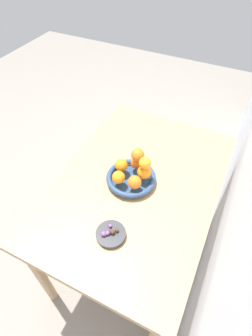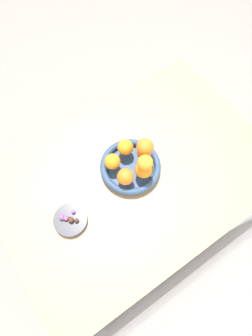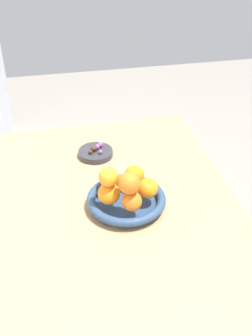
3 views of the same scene
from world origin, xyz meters
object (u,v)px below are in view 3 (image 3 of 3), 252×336
Objects in this scene: orange_1 at (148,188)px; candy_dish at (96,153)px; orange_3 at (110,179)px; candy_ball_6 at (95,149)px; orange_5 at (108,177)px; orange_4 at (109,194)px; fruit_bowl at (126,200)px; candy_ball_1 at (99,145)px; dining_table at (118,230)px; orange_0 at (132,201)px; orange_2 at (134,175)px; candy_ball_2 at (93,149)px; candy_ball_5 at (99,146)px; candy_ball_0 at (97,147)px; orange_6 at (129,183)px; candy_ball_3 at (101,152)px; candy_ball_4 at (91,152)px.

candy_dish is at bearing 19.18° from orange_1.
orange_3 is 0.25m from candy_ball_6.
candy_dish is 2.20× the size of orange_5.
orange_4 is at bearing -6.19° from orange_5.
candy_ball_1 is (0.32, 0.03, 0.01)m from fruit_bowl.
dining_table is 67.83× the size of candy_ball_6.
orange_3 is at bearing -177.99° from candy_dish.
orange_2 reaches higher than orange_0.
orange_2 is (0.07, 0.02, -0.00)m from orange_1.
candy_ball_2 reaches higher than candy_ball_5.
orange_1 is 0.12m from orange_3.
orange_1 is at bearing -105.65° from fruit_bowl.
candy_ball_6 is at bearing 4.03° from dining_table.
orange_1 is 0.35m from candy_ball_0.
dining_table is 4.55× the size of fruit_bowl.
candy_ball_3 is at bearing 5.20° from orange_6.
candy_ball_0 is 1.12× the size of candy_ball_6.
candy_dish is 0.33m from orange_4.
candy_ball_5 is (0.32, 0.03, 0.01)m from fruit_bowl.
candy_ball_2 reaches higher than dining_table.
orange_2 is (-0.24, -0.09, 0.06)m from candy_dish.
dining_table is at bearing -177.82° from candy_ball_0.
fruit_bowl is 0.13m from orange_5.
candy_ball_2 is 0.01m from candy_ball_6.
fruit_bowl is at bearing -76.33° from dining_table.
candy_ball_1 is at bearing 14.81° from orange_2.
candy_ball_1 is at bearing -40.39° from candy_dish.
candy_ball_0 is 0.89× the size of candy_ball_1.
orange_6 is (-0.05, -0.02, 0.22)m from dining_table.
orange_0 is 0.94× the size of orange_1.
candy_dish is 1.96× the size of orange_6.
candy_ball_1 is at bearing -4.03° from orange_4.
candy_dish is 0.02m from candy_ball_2.
fruit_bowl is at bearing -169.18° from candy_ball_2.
orange_0 is at bearing -171.85° from candy_dish.
candy_ball_2 reaches higher than candy_ball_3.
candy_ball_4 is at bearing 133.79° from candy_ball_0.
orange_4 is 0.35m from candy_ball_5.
dining_table is at bearing -60.51° from orange_5.
orange_4 is at bearing 91.81° from orange_1.
candy_ball_1 is (0.33, 0.00, 0.12)m from dining_table.
candy_ball_6 reaches higher than candy_ball_3.
orange_3 is 3.10× the size of candy_ball_1.
orange_5 reaches higher than candy_ball_2.
candy_ball_5 is (0.39, 0.04, -0.04)m from orange_0.
candy_ball_3 is 0.92× the size of candy_ball_6.
candy_ball_3 is 0.03m from candy_ball_6.
orange_5 reaches higher than candy_ball_0.
candy_ball_3 is (0.30, 0.10, -0.04)m from orange_1.
candy_ball_2 is at bearing 21.50° from orange_2.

